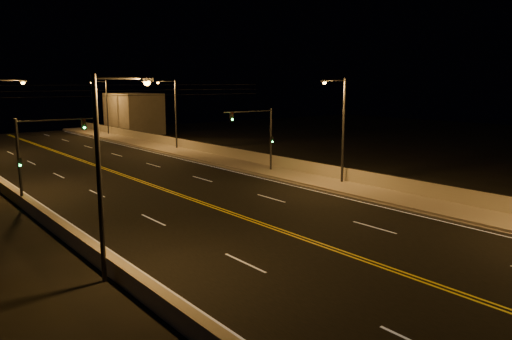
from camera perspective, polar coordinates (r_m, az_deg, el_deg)
road at (r=32.60m, az=-4.95°, el=-4.21°), size 18.00×120.00×0.02m
sidewalk at (r=39.35m, az=8.33°, el=-1.61°), size 3.60×120.00×0.30m
curb at (r=38.06m, az=6.38°, el=-2.08°), size 0.14×120.00×0.15m
parapet_wall at (r=40.42m, az=9.97°, el=-0.41°), size 0.30×120.00×1.00m
jersey_barrier at (r=28.59m, az=-21.58°, el=-6.11°), size 0.45×120.00×0.80m
distant_building_right at (r=82.09m, az=-13.82°, el=6.30°), size 6.00×10.00×6.30m
parapet_rail at (r=40.33m, az=9.99°, el=0.33°), size 0.06×120.00×0.06m
lane_markings at (r=32.54m, az=-4.88°, el=-4.21°), size 17.32×116.00×0.00m
streetlight_1 at (r=38.91m, az=9.68°, el=5.21°), size 2.55×0.28×8.30m
streetlight_2 at (r=59.88m, az=-9.42°, el=6.83°), size 2.55×0.28×8.30m
streetlight_3 at (r=79.09m, az=-16.87°, el=7.26°), size 2.55×0.28×8.30m
streetlight_4 at (r=20.55m, az=-16.79°, el=0.79°), size 2.55×0.28×8.30m
traffic_signal_right at (r=43.63m, az=0.67°, el=4.30°), size 5.11×0.31×5.76m
traffic_signal_left at (r=35.18m, az=-23.89°, el=2.09°), size 5.11×0.31×5.76m
overhead_wires at (r=39.93m, az=-12.68°, el=8.90°), size 22.00×0.03×0.83m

